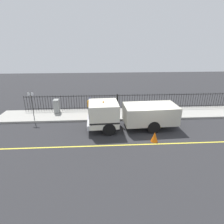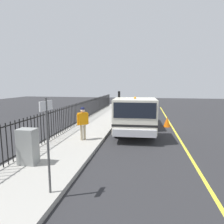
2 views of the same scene
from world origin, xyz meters
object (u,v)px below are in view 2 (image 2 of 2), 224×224
object	(u,v)px
utility_cabinet	(28,146)
traffic_cone	(167,122)
work_truck	(135,111)
worker_standing	(83,120)
street_sign	(47,135)

from	to	relation	value
utility_cabinet	traffic_cone	size ratio (longest dim) A/B	1.82
work_truck	worker_standing	size ratio (longest dim) A/B	4.16
work_truck	utility_cabinet	distance (m)	7.05
worker_standing	street_sign	world-z (taller)	street_sign
work_truck	utility_cabinet	world-z (taller)	work_truck
traffic_cone	worker_standing	bearing A→B (deg)	44.91
worker_standing	utility_cabinet	bearing A→B (deg)	-150.31
utility_cabinet	traffic_cone	world-z (taller)	utility_cabinet
utility_cabinet	traffic_cone	xyz separation A→B (m)	(-5.57, -7.77, -0.45)
worker_standing	work_truck	bearing A→B (deg)	7.17
work_truck	worker_standing	world-z (taller)	work_truck
worker_standing	street_sign	size ratio (longest dim) A/B	0.68
worker_standing	utility_cabinet	world-z (taller)	worker_standing
traffic_cone	street_sign	bearing A→B (deg)	67.26
utility_cabinet	traffic_cone	distance (m)	9.58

